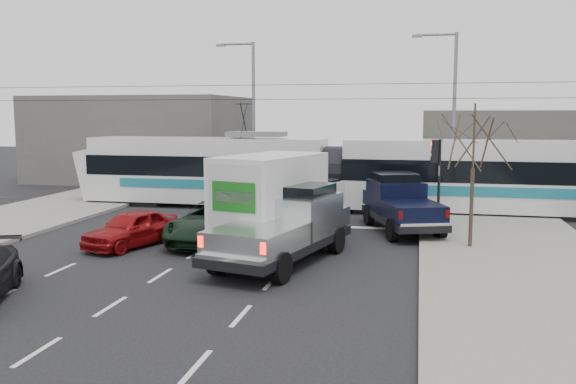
% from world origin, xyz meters
% --- Properties ---
extents(ground, '(120.00, 120.00, 0.00)m').
position_xyz_m(ground, '(0.00, 0.00, 0.00)').
color(ground, black).
rests_on(ground, ground).
extents(sidewalk_right, '(6.00, 60.00, 0.15)m').
position_xyz_m(sidewalk_right, '(9.00, 0.00, 0.07)').
color(sidewalk_right, gray).
rests_on(sidewalk_right, ground).
extents(rails, '(60.00, 1.60, 0.03)m').
position_xyz_m(rails, '(0.00, 10.00, 0.01)').
color(rails, '#33302D').
rests_on(rails, ground).
extents(building_left, '(14.00, 10.00, 6.00)m').
position_xyz_m(building_left, '(-14.00, 22.00, 3.00)').
color(building_left, '#625E59').
rests_on(building_left, ground).
extents(building_right, '(12.00, 10.00, 5.00)m').
position_xyz_m(building_right, '(12.00, 24.00, 2.50)').
color(building_right, '#625E59').
rests_on(building_right, ground).
extents(bare_tree, '(2.40, 2.40, 5.00)m').
position_xyz_m(bare_tree, '(7.60, 2.50, 3.79)').
color(bare_tree, '#47382B').
rests_on(bare_tree, ground).
extents(traffic_signal, '(0.44, 0.44, 3.60)m').
position_xyz_m(traffic_signal, '(6.47, 6.50, 2.74)').
color(traffic_signal, black).
rests_on(traffic_signal, ground).
extents(street_lamp_near, '(2.38, 0.25, 9.00)m').
position_xyz_m(street_lamp_near, '(7.31, 14.00, 5.11)').
color(street_lamp_near, slate).
rests_on(street_lamp_near, ground).
extents(street_lamp_far, '(2.38, 0.25, 9.00)m').
position_xyz_m(street_lamp_far, '(-4.19, 16.00, 5.11)').
color(street_lamp_far, slate).
rests_on(street_lamp_far, ground).
extents(catenary, '(60.00, 0.20, 7.00)m').
position_xyz_m(catenary, '(0.00, 10.00, 3.88)').
color(catenary, black).
rests_on(catenary, ground).
extents(tram, '(25.92, 2.84, 5.29)m').
position_xyz_m(tram, '(1.62, 10.58, 1.88)').
color(tram, silver).
rests_on(tram, ground).
extents(silver_pickup, '(3.83, 7.05, 2.43)m').
position_xyz_m(silver_pickup, '(1.61, -0.32, 1.21)').
color(silver_pickup, black).
rests_on(silver_pickup, ground).
extents(box_truck, '(4.12, 7.12, 3.37)m').
position_xyz_m(box_truck, '(0.86, 1.58, 1.67)').
color(box_truck, black).
rests_on(box_truck, ground).
extents(navy_pickup, '(3.71, 5.86, 2.32)m').
position_xyz_m(navy_pickup, '(5.04, 5.73, 1.14)').
color(navy_pickup, black).
rests_on(navy_pickup, ground).
extents(green_car, '(2.77, 5.66, 1.55)m').
position_xyz_m(green_car, '(-1.60, 2.00, 0.77)').
color(green_car, black).
rests_on(green_car, ground).
extents(red_car, '(2.70, 4.19, 1.33)m').
position_xyz_m(red_car, '(-4.37, 0.55, 0.66)').
color(red_car, maroon).
rests_on(red_car, ground).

